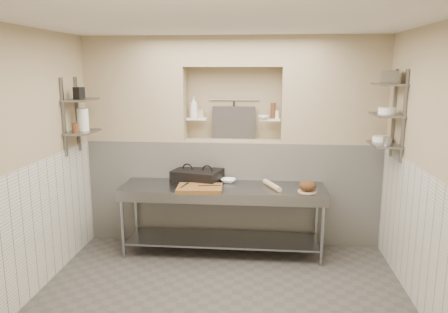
# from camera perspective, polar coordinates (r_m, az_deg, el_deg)

# --- Properties ---
(floor) EXTENTS (4.00, 3.90, 0.10)m
(floor) POSITION_cam_1_polar(r_m,az_deg,el_deg) (4.85, -0.45, -18.67)
(floor) COLOR #4A4541
(floor) RESTS_ON ground
(ceiling) EXTENTS (4.00, 3.90, 0.10)m
(ceiling) POSITION_cam_1_polar(r_m,az_deg,el_deg) (4.22, -0.52, 17.83)
(ceiling) COLOR silver
(ceiling) RESTS_ON ground
(wall_left) EXTENTS (0.10, 3.90, 2.80)m
(wall_left) POSITION_cam_1_polar(r_m,az_deg,el_deg) (4.95, -24.84, -1.07)
(wall_left) COLOR tan
(wall_left) RESTS_ON ground
(wall_right) EXTENTS (0.10, 3.90, 2.80)m
(wall_right) POSITION_cam_1_polar(r_m,az_deg,el_deg) (4.58, 25.96, -2.09)
(wall_right) COLOR tan
(wall_right) RESTS_ON ground
(wall_back) EXTENTS (4.00, 0.10, 2.80)m
(wall_back) POSITION_cam_1_polar(r_m,az_deg,el_deg) (6.26, 1.36, 2.43)
(wall_back) COLOR tan
(wall_back) RESTS_ON ground
(wall_front) EXTENTS (4.00, 0.10, 2.80)m
(wall_front) POSITION_cam_1_polar(r_m,az_deg,el_deg) (2.42, -5.35, -12.55)
(wall_front) COLOR tan
(wall_front) RESTS_ON ground
(backwall_lower) EXTENTS (4.00, 0.40, 1.40)m
(backwall_lower) POSITION_cam_1_polar(r_m,az_deg,el_deg) (6.17, 1.17, -4.37)
(backwall_lower) COLOR silver
(backwall_lower) RESTS_ON floor
(alcove_sill) EXTENTS (1.30, 0.40, 0.02)m
(alcove_sill) POSITION_cam_1_polar(r_m,az_deg,el_deg) (6.01, 1.19, 2.15)
(alcove_sill) COLOR tan
(alcove_sill) RESTS_ON backwall_lower
(backwall_pillar_left) EXTENTS (1.35, 0.40, 1.40)m
(backwall_pillar_left) POSITION_cam_1_polar(r_m,az_deg,el_deg) (6.18, -11.27, 8.62)
(backwall_pillar_left) COLOR tan
(backwall_pillar_left) RESTS_ON backwall_lower
(backwall_pillar_right) EXTENTS (1.35, 0.40, 1.40)m
(backwall_pillar_right) POSITION_cam_1_polar(r_m,az_deg,el_deg) (6.00, 14.10, 8.42)
(backwall_pillar_right) COLOR tan
(backwall_pillar_right) RESTS_ON backwall_lower
(backwall_header) EXTENTS (1.30, 0.40, 0.40)m
(backwall_header) POSITION_cam_1_polar(r_m,az_deg,el_deg) (5.94, 1.24, 13.56)
(backwall_header) COLOR tan
(backwall_header) RESTS_ON backwall_lower
(wainscot_left) EXTENTS (0.02, 3.90, 1.40)m
(wainscot_left) POSITION_cam_1_polar(r_m,az_deg,el_deg) (5.10, -23.58, -8.79)
(wainscot_left) COLOR silver
(wainscot_left) RESTS_ON floor
(wainscot_right) EXTENTS (0.02, 3.90, 1.40)m
(wainscot_right) POSITION_cam_1_polar(r_m,az_deg,el_deg) (4.76, 24.53, -10.31)
(wainscot_right) COLOR silver
(wainscot_right) RESTS_ON floor
(alcove_shelf_left) EXTENTS (0.28, 0.16, 0.02)m
(alcove_shelf_left) POSITION_cam_1_polar(r_m,az_deg,el_deg) (6.03, -3.56, 4.94)
(alcove_shelf_left) COLOR white
(alcove_shelf_left) RESTS_ON backwall_lower
(alcove_shelf_right) EXTENTS (0.28, 0.16, 0.02)m
(alcove_shelf_right) POSITION_cam_1_polar(r_m,az_deg,el_deg) (5.96, 6.02, 4.82)
(alcove_shelf_right) COLOR white
(alcove_shelf_right) RESTS_ON backwall_lower
(utensil_rail) EXTENTS (0.70, 0.02, 0.02)m
(utensil_rail) POSITION_cam_1_polar(r_m,az_deg,el_deg) (6.12, 1.33, 7.41)
(utensil_rail) COLOR gray
(utensil_rail) RESTS_ON wall_back
(hanging_steel) EXTENTS (0.02, 0.02, 0.30)m
(hanging_steel) POSITION_cam_1_polar(r_m,az_deg,el_deg) (6.11, 1.31, 5.80)
(hanging_steel) COLOR black
(hanging_steel) RESTS_ON utensil_rail
(splash_panel) EXTENTS (0.60, 0.08, 0.45)m
(splash_panel) POSITION_cam_1_polar(r_m,az_deg,el_deg) (6.08, 1.27, 4.45)
(splash_panel) COLOR #383330
(splash_panel) RESTS_ON alcove_sill
(shelf_rail_left_a) EXTENTS (0.03, 0.03, 0.95)m
(shelf_rail_left_a) POSITION_cam_1_polar(r_m,az_deg,el_deg) (5.96, -18.56, 5.26)
(shelf_rail_left_a) COLOR slate
(shelf_rail_left_a) RESTS_ON wall_left
(shelf_rail_left_b) EXTENTS (0.03, 0.03, 0.95)m
(shelf_rail_left_b) POSITION_cam_1_polar(r_m,az_deg,el_deg) (5.59, -20.20, 4.78)
(shelf_rail_left_b) COLOR slate
(shelf_rail_left_b) RESTS_ON wall_left
(wall_shelf_left_lower) EXTENTS (0.30, 0.50, 0.02)m
(wall_shelf_left_lower) POSITION_cam_1_polar(r_m,az_deg,el_deg) (5.74, -17.99, 3.07)
(wall_shelf_left_lower) COLOR slate
(wall_shelf_left_lower) RESTS_ON wall_left
(wall_shelf_left_upper) EXTENTS (0.30, 0.50, 0.03)m
(wall_shelf_left_upper) POSITION_cam_1_polar(r_m,az_deg,el_deg) (5.70, -18.24, 7.05)
(wall_shelf_left_upper) COLOR slate
(wall_shelf_left_upper) RESTS_ON wall_left
(shelf_rail_right_a) EXTENTS (0.03, 0.03, 1.05)m
(shelf_rail_right_a) POSITION_cam_1_polar(r_m,az_deg,el_deg) (5.66, 21.27, 5.29)
(shelf_rail_right_a) COLOR slate
(shelf_rail_right_a) RESTS_ON wall_right
(shelf_rail_right_b) EXTENTS (0.03, 0.03, 1.05)m
(shelf_rail_right_b) POSITION_cam_1_polar(r_m,az_deg,el_deg) (5.28, 22.44, 4.81)
(shelf_rail_right_b) COLOR slate
(shelf_rail_right_b) RESTS_ON wall_right
(wall_shelf_right_lower) EXTENTS (0.30, 0.50, 0.02)m
(wall_shelf_right_lower) POSITION_cam_1_polar(r_m,az_deg,el_deg) (5.48, 20.21, 1.49)
(wall_shelf_right_lower) COLOR slate
(wall_shelf_right_lower) RESTS_ON wall_right
(wall_shelf_right_mid) EXTENTS (0.30, 0.50, 0.02)m
(wall_shelf_right_mid) POSITION_cam_1_polar(r_m,az_deg,el_deg) (5.44, 20.46, 5.12)
(wall_shelf_right_mid) COLOR slate
(wall_shelf_right_mid) RESTS_ON wall_right
(wall_shelf_right_upper) EXTENTS (0.30, 0.50, 0.03)m
(wall_shelf_right_upper) POSITION_cam_1_polar(r_m,az_deg,el_deg) (5.41, 20.72, 8.80)
(wall_shelf_right_upper) COLOR slate
(wall_shelf_right_upper) RESTS_ON wall_right
(prep_table) EXTENTS (2.60, 0.70, 0.90)m
(prep_table) POSITION_cam_1_polar(r_m,az_deg,el_deg) (5.65, -0.21, -6.47)
(prep_table) COLOR gray
(prep_table) RESTS_ON floor
(panini_press) EXTENTS (0.70, 0.58, 0.17)m
(panini_press) POSITION_cam_1_polar(r_m,az_deg,el_deg) (5.80, -3.49, -2.53)
(panini_press) COLOR black
(panini_press) RESTS_ON prep_table
(cutting_board) EXTENTS (0.58, 0.42, 0.05)m
(cutting_board) POSITION_cam_1_polar(r_m,az_deg,el_deg) (5.41, -3.19, -4.19)
(cutting_board) COLOR brown
(cutting_board) RESTS_ON prep_table
(knife_blade) EXTENTS (0.29, 0.08, 0.01)m
(knife_blade) POSITION_cam_1_polar(r_m,az_deg,el_deg) (5.43, -1.91, -3.85)
(knife_blade) COLOR gray
(knife_blade) RESTS_ON cutting_board
(tongs) EXTENTS (0.08, 0.24, 0.02)m
(tongs) POSITION_cam_1_polar(r_m,az_deg,el_deg) (5.44, -5.22, -3.79)
(tongs) COLOR gray
(tongs) RESTS_ON cutting_board
(mixing_bowl) EXTENTS (0.21, 0.21, 0.05)m
(mixing_bowl) POSITION_cam_1_polar(r_m,az_deg,el_deg) (5.77, 0.58, -3.17)
(mixing_bowl) COLOR white
(mixing_bowl) RESTS_ON prep_table
(rolling_pin) EXTENTS (0.24, 0.43, 0.07)m
(rolling_pin) POSITION_cam_1_polar(r_m,az_deg,el_deg) (5.55, 6.30, -3.76)
(rolling_pin) COLOR tan
(rolling_pin) RESTS_ON prep_table
(bread_board) EXTENTS (0.23, 0.23, 0.01)m
(bread_board) POSITION_cam_1_polar(r_m,az_deg,el_deg) (5.44, 10.84, -4.48)
(bread_board) COLOR tan
(bread_board) RESTS_ON prep_table
(bread_loaf) EXTENTS (0.22, 0.22, 0.13)m
(bread_loaf) POSITION_cam_1_polar(r_m,az_deg,el_deg) (5.42, 10.87, -3.76)
(bread_loaf) COLOR #4C2D19
(bread_loaf) RESTS_ON bread_board
(bottle_soap) EXTENTS (0.13, 0.13, 0.29)m
(bottle_soap) POSITION_cam_1_polar(r_m,az_deg,el_deg) (6.01, -3.96, 6.43)
(bottle_soap) COLOR white
(bottle_soap) RESTS_ON alcove_shelf_left
(jar_alcove) EXTENTS (0.07, 0.07, 0.11)m
(jar_alcove) POSITION_cam_1_polar(r_m,az_deg,el_deg) (6.05, -2.99, 5.62)
(jar_alcove) COLOR tan
(jar_alcove) RESTS_ON alcove_shelf_left
(bowl_alcove) EXTENTS (0.17, 0.17, 0.05)m
(bowl_alcove) POSITION_cam_1_polar(r_m,az_deg,el_deg) (5.90, 5.18, 5.12)
(bowl_alcove) COLOR white
(bowl_alcove) RESTS_ON alcove_shelf_right
(condiment_a) EXTENTS (0.06, 0.06, 0.21)m
(condiment_a) POSITION_cam_1_polar(r_m,az_deg,el_deg) (5.97, 6.36, 5.98)
(condiment_a) COLOR #52311B
(condiment_a) RESTS_ON alcove_shelf_right
(condiment_b) EXTENTS (0.05, 0.05, 0.21)m
(condiment_b) POSITION_cam_1_polar(r_m,az_deg,el_deg) (5.97, 6.54, 5.97)
(condiment_b) COLOR #52311B
(condiment_b) RESTS_ON alcove_shelf_right
(condiment_c) EXTENTS (0.06, 0.06, 0.11)m
(condiment_c) POSITION_cam_1_polar(r_m,az_deg,el_deg) (5.98, 6.95, 5.46)
(condiment_c) COLOR white
(condiment_c) RESTS_ON alcove_shelf_right
(jug_left) EXTENTS (0.14, 0.14, 0.28)m
(jug_left) POSITION_cam_1_polar(r_m,az_deg,el_deg) (5.76, -17.94, 4.61)
(jug_left) COLOR white
(jug_left) RESTS_ON wall_shelf_left_lower
(jar_left) EXTENTS (0.08, 0.08, 0.13)m
(jar_left) POSITION_cam_1_polar(r_m,az_deg,el_deg) (5.55, -18.84, 3.53)
(jar_left) COLOR #52311B
(jar_left) RESTS_ON wall_shelf_left_lower
(box_left_upper) EXTENTS (0.13, 0.13, 0.14)m
(box_left_upper) POSITION_cam_1_polar(r_m,az_deg,el_deg) (5.67, -18.42, 7.87)
(box_left_upper) COLOR black
(box_left_upper) RESTS_ON wall_shelf_left_upper
(bowl_right) EXTENTS (0.21, 0.21, 0.06)m
(bowl_right) POSITION_cam_1_polar(r_m,az_deg,el_deg) (5.61, 19.88, 2.18)
(bowl_right) COLOR white
(bowl_right) RESTS_ON wall_shelf_right_lower
(canister_right) EXTENTS (0.10, 0.10, 0.10)m
(canister_right) POSITION_cam_1_polar(r_m,az_deg,el_deg) (5.36, 20.56, 1.92)
(canister_right) COLOR gray
(canister_right) RESTS_ON wall_shelf_right_lower
(bowl_right_mid) EXTENTS (0.20, 0.20, 0.07)m
(bowl_right_mid) POSITION_cam_1_polar(r_m,az_deg,el_deg) (5.42, 20.52, 5.63)
(bowl_right_mid) COLOR white
(bowl_right_mid) RESTS_ON wall_shelf_right_mid
(basket_right) EXTENTS (0.23, 0.26, 0.15)m
(basket_right) POSITION_cam_1_polar(r_m,az_deg,el_deg) (5.41, 20.80, 9.70)
(basket_right) COLOR gray
(basket_right) RESTS_ON wall_shelf_right_upper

